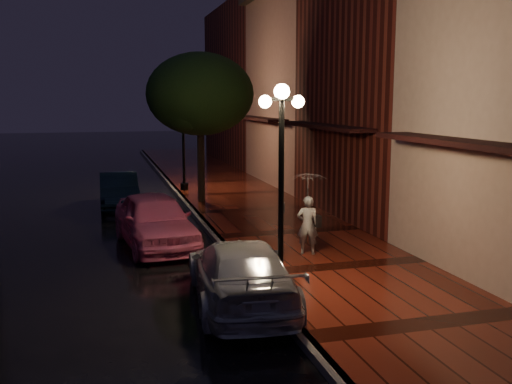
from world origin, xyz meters
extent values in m
plane|color=black|center=(0.00, 0.00, 0.00)|extent=(120.00, 120.00, 0.00)
cube|color=#40130B|center=(2.25, 0.00, 0.07)|extent=(4.50, 60.00, 0.15)
cube|color=#595451|center=(0.00, 0.00, 0.07)|extent=(0.25, 60.00, 0.15)
cube|color=#511914|center=(7.00, 2.00, 5.50)|extent=(5.00, 8.00, 11.00)
cube|color=#8C5951|center=(7.00, 10.00, 4.50)|extent=(5.00, 8.00, 9.00)
cube|color=#511914|center=(7.00, 20.00, 5.00)|extent=(5.00, 12.00, 10.00)
cylinder|color=black|center=(0.35, -5.00, 2.15)|extent=(0.12, 0.12, 4.00)
cylinder|color=black|center=(0.35, -5.00, 0.30)|extent=(0.36, 0.36, 0.30)
cube|color=black|center=(0.35, -5.00, 4.15)|extent=(0.70, 0.08, 0.08)
sphere|color=#E7C28A|center=(0.35, -5.00, 4.30)|extent=(0.32, 0.32, 0.32)
sphere|color=#E7C28A|center=(0.00, -5.00, 4.10)|extent=(0.26, 0.26, 0.26)
sphere|color=#E7C28A|center=(0.70, -5.00, 4.10)|extent=(0.26, 0.26, 0.26)
cylinder|color=black|center=(0.35, 9.00, 2.15)|extent=(0.12, 0.12, 4.00)
cylinder|color=black|center=(0.35, 9.00, 0.30)|extent=(0.36, 0.36, 0.30)
cube|color=black|center=(0.35, 9.00, 4.15)|extent=(0.70, 0.08, 0.08)
sphere|color=#E7C28A|center=(0.35, 9.00, 4.30)|extent=(0.32, 0.32, 0.32)
sphere|color=#E7C28A|center=(0.00, 9.00, 4.10)|extent=(0.26, 0.26, 0.26)
sphere|color=#E7C28A|center=(0.70, 9.00, 4.10)|extent=(0.26, 0.26, 0.26)
cylinder|color=black|center=(0.60, 6.00, 1.75)|extent=(0.28, 0.28, 3.20)
ellipsoid|color=black|center=(0.60, 6.00, 4.35)|extent=(4.16, 4.16, 3.20)
sphere|color=black|center=(1.30, 6.60, 3.75)|extent=(1.80, 1.80, 1.80)
sphere|color=black|center=(0.00, 5.30, 3.85)|extent=(1.80, 1.80, 1.80)
imported|color=#D25681|center=(-1.81, -0.13, 0.77)|extent=(2.35, 4.70, 1.54)
imported|color=black|center=(-2.58, 6.35, 0.67)|extent=(1.43, 4.06, 1.34)
imported|color=#9D9CA3|center=(-0.60, -5.30, 0.67)|extent=(2.28, 4.78, 1.34)
imported|color=white|center=(1.89, -2.51, 0.92)|extent=(0.65, 0.54, 1.54)
imported|color=silver|center=(1.89, -2.51, 1.89)|extent=(0.89, 0.91, 0.82)
cylinder|color=black|center=(1.89, -2.51, 1.28)|extent=(0.02, 0.02, 1.23)
cube|color=black|center=(2.14, -2.56, 1.02)|extent=(0.12, 0.29, 0.31)
cylinder|color=black|center=(1.00, -3.08, 0.78)|extent=(0.07, 0.07, 1.26)
cube|color=black|center=(1.00, -3.08, 1.53)|extent=(0.16, 0.14, 0.25)
camera|label=1|loc=(-3.26, -16.10, 4.15)|focal=40.00mm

